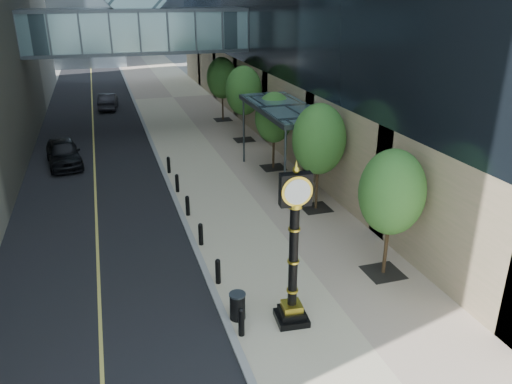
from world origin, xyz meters
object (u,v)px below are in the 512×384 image
trash_bin (238,307)px  pedestrian (296,186)px  street_clock (293,259)px  car_near (63,153)px  car_far (108,101)px

trash_bin → pedestrian: (5.63, 8.94, 0.33)m
street_clock → trash_bin: (-1.67, 0.67, -1.91)m
street_clock → car_near: 20.90m
trash_bin → car_near: bearing=108.3°
street_clock → pedestrian: size_ratio=3.49×
street_clock → car_near: street_clock is taller
pedestrian → car_near: (-11.81, 9.70, -0.00)m
trash_bin → car_near: 19.64m
street_clock → pedestrian: 10.52m
trash_bin → car_far: 34.76m
car_near → car_far: car_near is taller
street_clock → car_far: bearing=102.6°
street_clock → car_near: bearing=117.3°
pedestrian → car_near: size_ratio=0.32×
trash_bin → car_near: (-6.18, 18.64, 0.33)m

